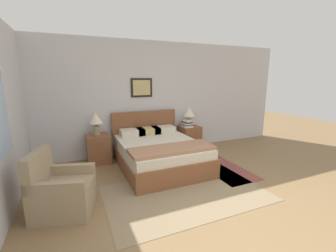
{
  "coord_description": "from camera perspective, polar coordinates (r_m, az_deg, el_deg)",
  "views": [
    {
      "loc": [
        -1.72,
        -1.82,
        1.78
      ],
      "look_at": [
        -0.15,
        1.77,
        0.93
      ],
      "focal_mm": 24.0,
      "sensor_mm": 36.0,
      "label": 1
    }
  ],
  "objects": [
    {
      "name": "ground_plane",
      "position": [
        3.07,
        17.48,
        -23.75
      ],
      "size": [
        16.0,
        16.0,
        0.0
      ],
      "primitive_type": "plane",
      "color": "olive"
    },
    {
      "name": "wall_back",
      "position": [
        5.37,
        -4.93,
        7.1
      ],
      "size": [
        7.44,
        0.09,
        2.6
      ],
      "color": "silver",
      "rests_on": "ground_plane"
    },
    {
      "name": "area_rug_main",
      "position": [
        3.68,
        4.58,
        -16.58
      ],
      "size": [
        2.46,
        1.55,
        0.01
      ],
      "color": "#897556",
      "rests_on": "ground_plane"
    },
    {
      "name": "area_rug_bedside",
      "position": [
        4.71,
        13.55,
        -10.23
      ],
      "size": [
        0.73,
        1.51,
        0.01
      ],
      "color": "brown",
      "rests_on": "ground_plane"
    },
    {
      "name": "bed",
      "position": [
        4.58,
        -2.3,
        -6.68
      ],
      "size": [
        1.53,
        1.94,
        1.01
      ],
      "color": "brown",
      "rests_on": "ground_plane"
    },
    {
      "name": "armchair",
      "position": [
        3.42,
        -25.52,
        -14.82
      ],
      "size": [
        0.87,
        0.84,
        0.85
      ],
      "rotation": [
        0.0,
        0.0,
        -1.86
      ],
      "color": "#998466",
      "rests_on": "ground_plane"
    },
    {
      "name": "nightstand_near_window",
      "position": [
        5.0,
        -17.21,
        -5.52
      ],
      "size": [
        0.46,
        0.49,
        0.6
      ],
      "color": "brown",
      "rests_on": "ground_plane"
    },
    {
      "name": "nightstand_by_door",
      "position": [
        5.65,
        5.45,
        -3.0
      ],
      "size": [
        0.46,
        0.49,
        0.6
      ],
      "color": "brown",
      "rests_on": "ground_plane"
    },
    {
      "name": "table_lamp_near_window",
      "position": [
        4.88,
        -17.88,
        1.46
      ],
      "size": [
        0.28,
        0.28,
        0.48
      ],
      "color": "gray",
      "rests_on": "nightstand_near_window"
    },
    {
      "name": "table_lamp_by_door",
      "position": [
        5.54,
        5.36,
        3.22
      ],
      "size": [
        0.28,
        0.28,
        0.48
      ],
      "color": "gray",
      "rests_on": "nightstand_by_door"
    },
    {
      "name": "book_thick_bottom",
      "position": [
        5.49,
        4.81,
        -0.01
      ],
      "size": [
        0.22,
        0.28,
        0.04
      ],
      "rotation": [
        0.0,
        0.0,
        -0.05
      ],
      "color": "silver",
      "rests_on": "nightstand_by_door"
    },
    {
      "name": "book_hardcover_middle",
      "position": [
        5.48,
        4.81,
        0.36
      ],
      "size": [
        0.23,
        0.28,
        0.03
      ],
      "rotation": [
        0.0,
        0.0,
        -0.09
      ],
      "color": "#335693",
      "rests_on": "book_thick_bottom"
    },
    {
      "name": "book_novel_upper",
      "position": [
        5.47,
        4.82,
        0.68
      ],
      "size": [
        0.24,
        0.28,
        0.03
      ],
      "rotation": [
        0.0,
        0.0,
        -0.07
      ],
      "color": "beige",
      "rests_on": "book_hardcover_middle"
    },
    {
      "name": "book_slim_near_top",
      "position": [
        5.47,
        4.82,
        0.98
      ],
      "size": [
        0.2,
        0.27,
        0.03
      ],
      "rotation": [
        0.0,
        0.0,
        0.13
      ],
      "color": "#232328",
      "rests_on": "book_novel_upper"
    },
    {
      "name": "book_paperback_top",
      "position": [
        5.46,
        4.83,
        1.31
      ],
      "size": [
        0.19,
        0.25,
        0.04
      ],
      "rotation": [
        0.0,
        0.0,
        0.17
      ],
      "color": "silver",
      "rests_on": "book_slim_near_top"
    }
  ]
}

